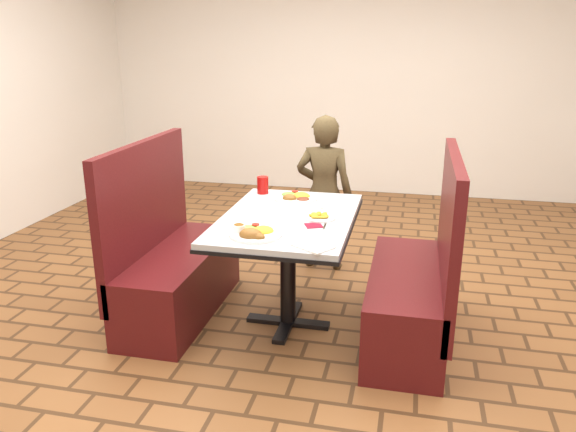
# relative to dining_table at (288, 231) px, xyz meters

# --- Properties ---
(room) EXTENTS (7.00, 7.04, 2.82)m
(room) POSITION_rel_dining_table_xyz_m (0.00, 0.00, 1.26)
(room) COLOR brown
(room) RESTS_ON ground
(dining_table) EXTENTS (0.81, 1.21, 0.75)m
(dining_table) POSITION_rel_dining_table_xyz_m (0.00, 0.00, 0.00)
(dining_table) COLOR silver
(dining_table) RESTS_ON ground
(booth_bench_left) EXTENTS (0.47, 1.20, 1.17)m
(booth_bench_left) POSITION_rel_dining_table_xyz_m (-0.80, 0.00, -0.32)
(booth_bench_left) COLOR #561315
(booth_bench_left) RESTS_ON ground
(booth_bench_right) EXTENTS (0.47, 1.20, 1.17)m
(booth_bench_right) POSITION_rel_dining_table_xyz_m (0.80, 0.00, -0.32)
(booth_bench_right) COLOR #561315
(booth_bench_right) RESTS_ON ground
(diner_person) EXTENTS (0.47, 0.32, 1.25)m
(diner_person) POSITION_rel_dining_table_xyz_m (0.06, 1.04, -0.03)
(diner_person) COLOR brown
(diner_person) RESTS_ON ground
(near_dinner_plate) EXTENTS (0.30, 0.30, 0.09)m
(near_dinner_plate) POSITION_rel_dining_table_xyz_m (-0.10, -0.40, 0.13)
(near_dinner_plate) COLOR white
(near_dinner_plate) RESTS_ON dining_table
(far_dinner_plate) EXTENTS (0.29, 0.29, 0.07)m
(far_dinner_plate) POSITION_rel_dining_table_xyz_m (-0.03, 0.38, 0.12)
(far_dinner_plate) COLOR white
(far_dinner_plate) RESTS_ON dining_table
(plantain_plate) EXTENTS (0.20, 0.20, 0.03)m
(plantain_plate) POSITION_rel_dining_table_xyz_m (0.20, -0.01, 0.11)
(plantain_plate) COLOR white
(plantain_plate) RESTS_ON dining_table
(maroon_napkin) EXTENTS (0.13, 0.13, 0.00)m
(maroon_napkin) POSITION_rel_dining_table_xyz_m (0.19, -0.15, 0.10)
(maroon_napkin) COLOR maroon
(maroon_napkin) RESTS_ON dining_table
(spoon_utensil) EXTENTS (0.02, 0.14, 0.00)m
(spoon_utensil) POSITION_rel_dining_table_xyz_m (0.26, -0.14, 0.10)
(spoon_utensil) COLOR silver
(spoon_utensil) RESTS_ON dining_table
(red_tumbler) EXTENTS (0.08, 0.08, 0.12)m
(red_tumbler) POSITION_rel_dining_table_xyz_m (-0.29, 0.49, 0.16)
(red_tumbler) COLOR #AC0D0B
(red_tumbler) RESTS_ON dining_table
(paper_napkin) EXTENTS (0.24, 0.23, 0.01)m
(paper_napkin) POSITION_rel_dining_table_xyz_m (0.25, -0.50, 0.10)
(paper_napkin) COLOR white
(paper_napkin) RESTS_ON dining_table
(knife_utensil) EXTENTS (0.04, 0.17, 0.00)m
(knife_utensil) POSITION_rel_dining_table_xyz_m (-0.08, -0.35, 0.11)
(knife_utensil) COLOR silver
(knife_utensil) RESTS_ON dining_table
(fork_utensil) EXTENTS (0.06, 0.15, 0.00)m
(fork_utensil) POSITION_rel_dining_table_xyz_m (-0.14, -0.42, 0.11)
(fork_utensil) COLOR silver
(fork_utensil) RESTS_ON dining_table
(lettuce_shreds) EXTENTS (0.28, 0.32, 0.00)m
(lettuce_shreds) POSITION_rel_dining_table_xyz_m (0.04, 0.06, 0.10)
(lettuce_shreds) COLOR #94C850
(lettuce_shreds) RESTS_ON dining_table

